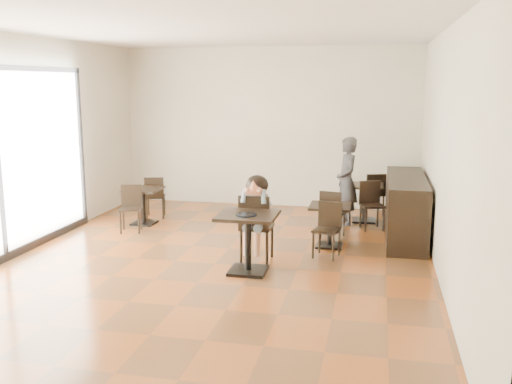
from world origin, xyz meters
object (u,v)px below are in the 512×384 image
(child_chair, at_px, (257,227))
(chair_left_b, at_px, (130,209))
(cafe_table_mid, at_px, (330,226))
(cafe_table_left, at_px, (144,206))
(cafe_table_back, at_px, (365,203))
(child, at_px, (257,218))
(chair_left_a, at_px, (155,197))
(chair_mid_a, at_px, (333,214))
(adult_patron, at_px, (347,181))
(child_table, at_px, (248,243))
(chair_back_a, at_px, (373,194))
(chair_mid_b, at_px, (327,231))
(chair_back_b, at_px, (372,206))

(child_chair, relative_size, chair_left_b, 1.24)
(cafe_table_mid, xyz_separation_m, cafe_table_left, (-3.37, 0.73, -0.00))
(chair_left_b, bearing_deg, cafe_table_back, 5.97)
(child, relative_size, chair_left_a, 1.56)
(chair_mid_a, bearing_deg, child_chair, 68.70)
(child_chair, relative_size, adult_patron, 0.62)
(child_table, xyz_separation_m, chair_left_a, (-2.42, 2.74, -0.01))
(cafe_table_left, relative_size, chair_mid_a, 0.83)
(cafe_table_back, xyz_separation_m, chair_back_a, (0.14, 0.54, 0.07))
(child, height_order, chair_mid_b, child)
(cafe_table_back, height_order, chair_back_a, chair_back_a)
(child_table, xyz_separation_m, cafe_table_back, (1.44, 3.21, -0.06))
(child_table, distance_m, chair_left_a, 3.65)
(chair_mid_b, height_order, chair_back_a, chair_back_a)
(cafe_table_left, height_order, chair_back_b, chair_back_b)
(child_table, bearing_deg, chair_left_b, 145.90)
(cafe_table_left, bearing_deg, adult_patron, 11.62)
(cafe_table_left, relative_size, chair_left_a, 0.83)
(child, bearing_deg, cafe_table_back, 61.61)
(chair_mid_a, height_order, chair_mid_b, same)
(child_chair, relative_size, cafe_table_left, 1.49)
(chair_left_a, relative_size, chair_back_b, 0.95)
(adult_patron, relative_size, chair_left_b, 2.00)
(chair_mid_b, xyz_separation_m, chair_back_b, (0.62, 1.76, 0.02))
(child_table, distance_m, chair_mid_b, 1.32)
(child_chair, xyz_separation_m, cafe_table_left, (-2.42, 1.64, -0.16))
(child, xyz_separation_m, adult_patron, (1.12, 2.36, 0.17))
(chair_left_b, bearing_deg, chair_left_a, 73.72)
(chair_mid_b, relative_size, chair_left_b, 1.01)
(cafe_table_mid, distance_m, cafe_table_back, 1.82)
(child_chair, distance_m, cafe_table_mid, 1.33)
(child_chair, distance_m, chair_mid_a, 1.74)
(adult_patron, relative_size, chair_back_a, 1.90)
(child_table, relative_size, child_chair, 0.83)
(child_table, height_order, cafe_table_back, child_table)
(chair_mid_a, height_order, chair_back_a, chair_back_a)
(chair_back_a, distance_m, chair_back_b, 1.09)
(adult_patron, xyz_separation_m, chair_left_b, (-3.54, -1.28, -0.39))
(child, xyz_separation_m, chair_mid_b, (0.96, 0.35, -0.21))
(child_chair, xyz_separation_m, chair_mid_a, (0.96, 1.45, -0.09))
(child, height_order, cafe_table_back, child)
(chair_mid_a, relative_size, chair_left_a, 1.01)
(chair_mid_b, xyz_separation_m, chair_left_a, (-3.37, 1.83, -0.00))
(chair_back_b, bearing_deg, cafe_table_back, 85.80)
(chair_mid_b, bearing_deg, adult_patron, 97.46)
(chair_mid_a, height_order, chair_back_b, chair_back_b)
(chair_left_a, height_order, chair_back_a, chair_back_a)
(child_chair, bearing_deg, adult_patron, -115.35)
(chair_left_b, bearing_deg, cafe_table_left, 73.72)
(child_chair, distance_m, chair_left_a, 3.26)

